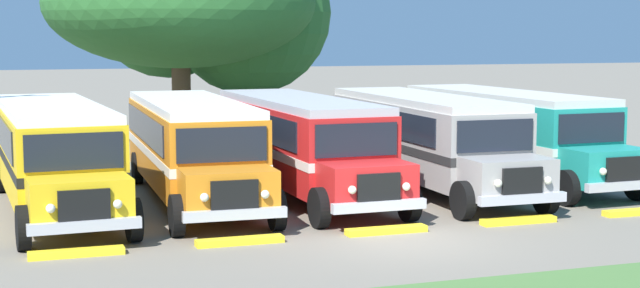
# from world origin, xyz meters

# --- Properties ---
(ground_plane) EXTENTS (220.00, 220.00, 0.00)m
(ground_plane) POSITION_xyz_m (0.00, 0.00, 0.00)
(ground_plane) COLOR slate
(parked_bus_slot_0) EXTENTS (3.11, 10.90, 2.82)m
(parked_bus_slot_0) POSITION_xyz_m (-7.19, 6.68, 1.58)
(parked_bus_slot_0) COLOR yellow
(parked_bus_slot_0) RESTS_ON ground_plane
(parked_bus_slot_1) EXTENTS (2.99, 10.88, 2.82)m
(parked_bus_slot_1) POSITION_xyz_m (-3.39, 6.90, 1.58)
(parked_bus_slot_1) COLOR orange
(parked_bus_slot_1) RESTS_ON ground_plane
(parked_bus_slot_2) EXTENTS (2.83, 10.86, 2.82)m
(parked_bus_slot_2) POSITION_xyz_m (-0.18, 6.81, 1.58)
(parked_bus_slot_2) COLOR red
(parked_bus_slot_2) RESTS_ON ground_plane
(parked_bus_slot_3) EXTENTS (2.77, 10.85, 2.82)m
(parked_bus_slot_3) POSITION_xyz_m (3.72, 6.55, 1.58)
(parked_bus_slot_3) COLOR #9E9993
(parked_bus_slot_3) RESTS_ON ground_plane
(parked_bus_slot_4) EXTENTS (3.04, 10.89, 2.82)m
(parked_bus_slot_4) POSITION_xyz_m (7.08, 7.44, 1.58)
(parked_bus_slot_4) COLOR teal
(parked_bus_slot_4) RESTS_ON ground_plane
(curb_wheelstop_0) EXTENTS (2.00, 0.36, 0.15)m
(curb_wheelstop_0) POSITION_xyz_m (-7.12, 0.80, 0.07)
(curb_wheelstop_0) COLOR yellow
(curb_wheelstop_0) RESTS_ON ground_plane
(curb_wheelstop_1) EXTENTS (2.00, 0.36, 0.15)m
(curb_wheelstop_1) POSITION_xyz_m (-3.56, 0.80, 0.07)
(curb_wheelstop_1) COLOR yellow
(curb_wheelstop_1) RESTS_ON ground_plane
(curb_wheelstop_2) EXTENTS (2.00, 0.36, 0.15)m
(curb_wheelstop_2) POSITION_xyz_m (0.00, 0.80, 0.07)
(curb_wheelstop_2) COLOR yellow
(curb_wheelstop_2) RESTS_ON ground_plane
(curb_wheelstop_3) EXTENTS (2.00, 0.36, 0.15)m
(curb_wheelstop_3) POSITION_xyz_m (3.56, 0.80, 0.07)
(curb_wheelstop_3) COLOR yellow
(curb_wheelstop_3) RESTS_ON ground_plane
(curb_wheelstop_4) EXTENTS (2.00, 0.36, 0.15)m
(curb_wheelstop_4) POSITION_xyz_m (7.12, 0.80, 0.07)
(curb_wheelstop_4) COLOR yellow
(curb_wheelstop_4) RESTS_ON ground_plane
(broad_shade_tree) EXTENTS (12.09, 11.90, 9.65)m
(broad_shade_tree) POSITION_xyz_m (-0.99, 19.27, 5.97)
(broad_shade_tree) COLOR brown
(broad_shade_tree) RESTS_ON ground_plane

